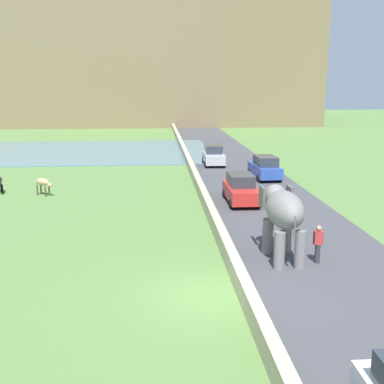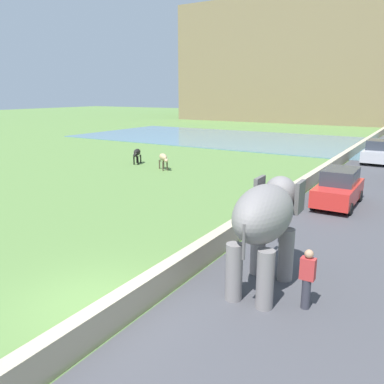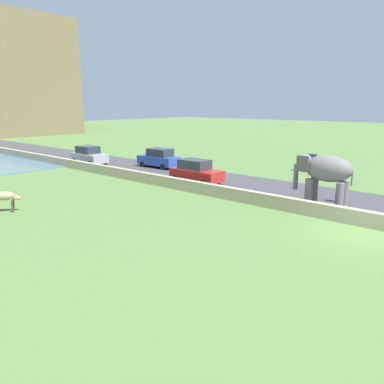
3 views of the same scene
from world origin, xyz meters
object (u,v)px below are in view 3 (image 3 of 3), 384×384
car_silver (89,155)px  cow_tan (5,197)px  person_beside_elephant (341,189)px  elephant (324,172)px  car_red (196,172)px  car_blue (159,158)px

car_silver → cow_tan: size_ratio=3.04×
person_beside_elephant → cow_tan: person_beside_elephant is taller
car_silver → cow_tan: bearing=-139.6°
elephant → car_red: 9.62m
car_red → car_silver: same height
cow_tan → car_blue: bearing=14.9°
elephant → cow_tan: 17.77m
car_blue → cow_tan: (-15.63, -4.14, -0.06)m
car_red → car_blue: 7.85m
person_beside_elephant → cow_tan: 19.09m
cow_tan → elephant: bearing=-45.3°
car_blue → cow_tan: 16.17m
elephant → car_silver: size_ratio=0.86×
car_blue → cow_tan: bearing=-165.1°
car_red → person_beside_elephant: bearing=-82.5°
elephant → car_red: (0.01, 9.55, -1.14)m
elephant → cow_tan: elephant is taller
person_beside_elephant → car_silver: bearing=93.2°
person_beside_elephant → car_red: car_red is taller
car_red → elephant: bearing=-90.0°
car_blue → person_beside_elephant: bearing=-96.0°
elephant → car_silver: 23.26m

